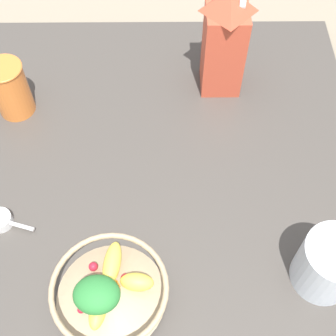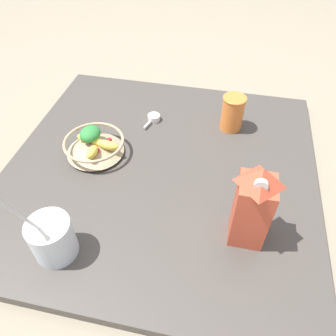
{
  "view_description": "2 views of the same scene",
  "coord_description": "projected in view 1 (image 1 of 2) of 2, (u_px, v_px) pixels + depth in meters",
  "views": [
    {
      "loc": [
        -0.48,
        -0.08,
        0.85
      ],
      "look_at": [
        0.01,
        -0.08,
        0.09
      ],
      "focal_mm": 50.0,
      "sensor_mm": 36.0,
      "label": 1
    },
    {
      "loc": [
        0.18,
        -0.73,
        0.8
      ],
      "look_at": [
        0.04,
        -0.07,
        0.11
      ],
      "focal_mm": 35.0,
      "sensor_mm": 36.0,
      "label": 2
    }
  ],
  "objects": [
    {
      "name": "yogurt_tub",
      "position": [
        330.0,
        263.0,
        0.79
      ],
      "size": [
        0.12,
        0.11,
        0.27
      ],
      "color": "silver",
      "rests_on": "countertop"
    },
    {
      "name": "measuring_scoop",
      "position": [
        2.0,
        221.0,
        0.89
      ],
      "size": [
        0.05,
        0.09,
        0.02
      ],
      "color": "white",
      "rests_on": "countertop"
    },
    {
      "name": "milk_carton",
      "position": [
        224.0,
        41.0,
        0.99
      ],
      "size": [
        0.09,
        0.09,
        0.26
      ],
      "color": "#CC4C33",
      "rests_on": "countertop"
    },
    {
      "name": "countertop",
      "position": [
        128.0,
        191.0,
        0.96
      ],
      "size": [
        0.99,
        0.99,
        0.04
      ],
      "color": "#47423D",
      "rests_on": "ground_plane"
    },
    {
      "name": "ground_plane",
      "position": [
        128.0,
        195.0,
        0.98
      ],
      "size": [
        6.0,
        6.0,
        0.0
      ],
      "primitive_type": "plane",
      "color": "gray"
    },
    {
      "name": "fruit_bowl",
      "position": [
        109.0,
        291.0,
        0.79
      ],
      "size": [
        0.2,
        0.2,
        0.09
      ],
      "color": "tan",
      "rests_on": "countertop"
    },
    {
      "name": "drinking_cup",
      "position": [
        10.0,
        88.0,
        1.0
      ],
      "size": [
        0.08,
        0.08,
        0.13
      ],
      "color": "orange",
      "rests_on": "countertop"
    }
  ]
}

